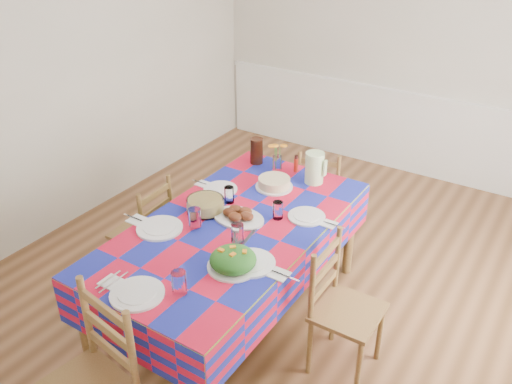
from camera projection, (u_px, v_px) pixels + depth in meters
room at (294, 129)px, 3.77m from camera, size 4.58×5.08×2.78m
wainscot at (401, 129)px, 6.02m from camera, size 4.41×0.06×0.92m
dining_table at (233, 236)px, 3.72m from camera, size 1.13×2.11×0.82m
setting_near_head at (151, 289)px, 3.03m from camera, size 0.50×0.34×0.15m
setting_left_near at (172, 224)px, 3.62m from camera, size 0.57×0.34×0.15m
setting_left_far at (223, 191)px, 4.03m from camera, size 0.47×0.28×0.12m
setting_right_near at (247, 252)px, 3.34m from camera, size 0.57×0.33×0.14m
setting_right_far at (297, 214)px, 3.74m from camera, size 0.49×0.28×0.13m
meat_platter at (239, 215)px, 3.72m from camera, size 0.38×0.27×0.07m
salad_platter at (233, 260)px, 3.24m from camera, size 0.32×0.32×0.13m
pasta_bowl at (205, 205)px, 3.81m from camera, size 0.27×0.27×0.10m
cake at (274, 183)px, 4.12m from camera, size 0.29×0.29×0.08m
serving_utensils at (244, 237)px, 3.54m from camera, size 0.15×0.35×0.01m
flower_vase at (277, 159)px, 4.33m from camera, size 0.16×0.13×0.25m
hot_sauce at (296, 163)px, 4.34m from camera, size 0.03×0.03×0.14m
green_pitcher at (314, 168)px, 4.15m from camera, size 0.14×0.14×0.25m
tea_pitcher at (257, 151)px, 4.46m from camera, size 0.11×0.11×0.22m
name_card at (125, 308)px, 2.93m from camera, size 0.08×0.03×0.02m
chair_far at (320, 193)px, 4.84m from camera, size 0.47×0.46×0.88m
chair_left at (146, 232)px, 4.26m from camera, size 0.41×0.43×0.92m
chair_right at (342, 309)px, 3.45m from camera, size 0.40×0.42×0.95m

